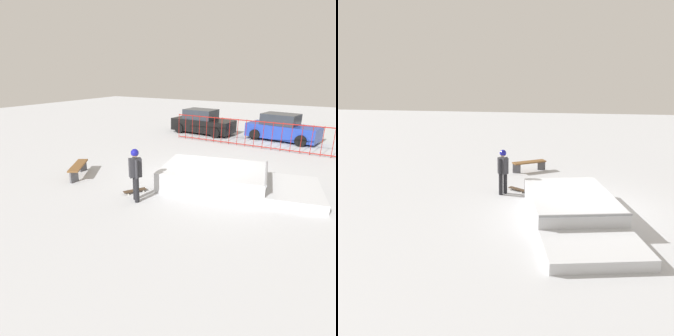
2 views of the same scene
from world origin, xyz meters
TOP-DOWN VIEW (x-y plane):
  - ground_plane at (0.00, 0.00)m, footprint 60.00×60.00m
  - skate_ramp at (0.94, -0.39)m, footprint 5.82×3.66m
  - skater at (-1.16, -2.97)m, footprint 0.41×0.43m
  - skateboard at (-1.60, -2.46)m, footprint 0.59×0.79m
  - perimeter_fence at (-0.00, 5.92)m, footprint 9.05×0.35m
  - park_bench at (-4.52, -2.27)m, footprint 1.19×1.57m
  - parked_car_black at (-3.82, 8.11)m, footprint 4.24×2.21m
  - parked_car_blue at (1.21, 8.54)m, footprint 4.33×2.48m

SIDE VIEW (x-z plane):
  - ground_plane at x=0.00m, z-range 0.00..0.00m
  - skateboard at x=-1.60m, z-range 0.03..0.12m
  - skate_ramp at x=0.94m, z-range -0.05..0.69m
  - park_bench at x=-4.52m, z-range 0.12..0.60m
  - parked_car_black at x=-3.82m, z-range -0.08..1.52m
  - parked_car_blue at x=1.21m, z-range -0.08..1.52m
  - perimeter_fence at x=0.00m, z-range 0.02..1.52m
  - skater at x=-1.16m, z-range 0.14..1.87m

